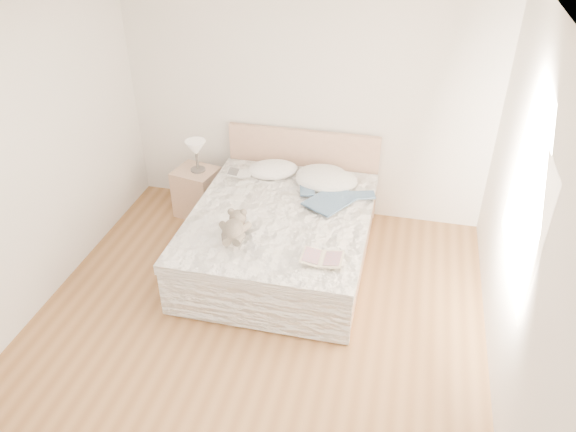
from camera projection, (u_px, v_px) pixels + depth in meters
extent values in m
cube|color=brown|center=(250.00, 338.00, 4.88)|extent=(4.00, 4.50, 0.00)
cube|color=white|center=(234.00, 19.00, 3.40)|extent=(4.00, 4.50, 0.00)
cube|color=silver|center=(305.00, 98.00, 5.97)|extent=(4.00, 0.02, 2.70)
cube|color=silver|center=(6.00, 177.00, 4.52)|extent=(0.02, 4.50, 2.70)
cube|color=silver|center=(529.00, 243.00, 3.76)|extent=(0.02, 4.50, 2.70)
cube|color=white|center=(525.00, 207.00, 3.95)|extent=(0.02, 1.30, 1.10)
cube|color=tan|center=(281.00, 252.00, 5.76)|extent=(1.68, 2.08, 0.20)
cube|color=white|center=(281.00, 232.00, 5.62)|extent=(1.60, 2.00, 0.30)
cube|color=white|center=(280.00, 219.00, 5.48)|extent=(1.72, 2.05, 0.10)
cube|color=tan|center=(303.00, 171.00, 6.39)|extent=(1.70, 0.06, 1.00)
cube|color=tan|center=(197.00, 192.00, 6.42)|extent=(0.52, 0.48, 0.56)
cylinder|color=#48423E|center=(198.00, 170.00, 6.26)|extent=(0.16, 0.16, 0.02)
cylinder|color=#3C3833|center=(197.00, 160.00, 6.20)|extent=(0.03, 0.03, 0.23)
cone|color=beige|center=(196.00, 148.00, 6.12)|extent=(0.28, 0.28, 0.16)
ellipsoid|color=white|center=(273.00, 169.00, 6.12)|extent=(0.65, 0.55, 0.16)
ellipsoid|color=white|center=(322.00, 174.00, 6.03)|extent=(0.61, 0.48, 0.17)
ellipsoid|color=white|center=(326.00, 180.00, 5.92)|extent=(0.69, 0.51, 0.20)
cube|color=white|center=(240.00, 173.00, 6.06)|extent=(0.30, 0.23, 0.02)
cube|color=beige|center=(322.00, 259.00, 4.80)|extent=(0.37, 0.25, 0.02)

